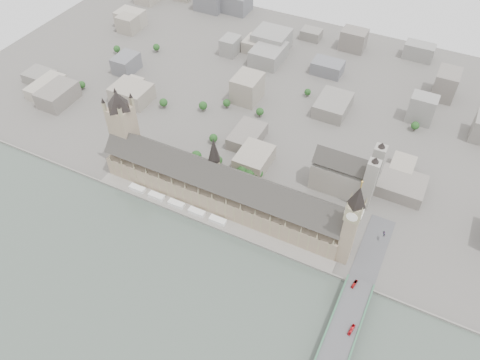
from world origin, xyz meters
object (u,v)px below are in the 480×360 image
at_px(palace_of_westminster, 221,188).
at_px(elizabeth_tower, 352,220).
at_px(westminster_abbey, 346,174).
at_px(red_bus_north, 354,284).
at_px(car_approach, 384,234).
at_px(westminster_bridge, 334,353).
at_px(red_bus_south, 351,330).
at_px(victoria_tower, 123,126).

xyz_separation_m(palace_of_westminster, elizabeth_tower, (138.00, -11.70, 35.38)).
distance_m(elizabeth_tower, westminster_abbey, 96.91).
xyz_separation_m(red_bus_north, car_approach, (9.46, 68.08, -0.50)).
bearing_deg(westminster_abbey, elizabeth_tower, -72.71).
xyz_separation_m(westminster_bridge, westminster_abbey, (-51.08, 182.50, 19.96)).
height_order(elizabeth_tower, red_bus_north, elizabeth_tower).
relative_size(westminster_abbey, red_bus_south, 6.40).
xyz_separation_m(westminster_abbey, red_bus_south, (57.46, -160.50, -13.35)).
xyz_separation_m(palace_of_westminster, westminster_abbey, (110.92, 75.30, 2.38)).
height_order(elizabeth_tower, red_bus_south, elizabeth_tower).
xyz_separation_m(palace_of_westminster, red_bus_north, (157.74, -41.76, -11.14)).
xyz_separation_m(victoria_tower, car_approach, (289.20, 20.02, -44.15)).
height_order(victoria_tower, red_bus_north, victoria_tower).
bearing_deg(red_bus_south, car_approach, 98.68).
bearing_deg(red_bus_south, westminster_abbey, 117.77).
xyz_separation_m(elizabeth_tower, westminster_abbey, (-27.08, 87.00, -33.01)).
relative_size(palace_of_westminster, red_bus_north, 28.16).
xyz_separation_m(westminster_bridge, red_bus_south, (6.39, 22.00, 6.61)).
bearing_deg(victoria_tower, red_bus_south, -17.49).
bearing_deg(car_approach, victoria_tower, 168.95).
height_order(elizabeth_tower, victoria_tower, elizabeth_tower).
bearing_deg(red_bus_north, victoria_tower, -179.53).
bearing_deg(red_bus_north, car_approach, 92.30).
bearing_deg(red_bus_north, red_bus_south, -66.01).
distance_m(palace_of_westminster, westminster_bridge, 195.05).
bearing_deg(westminster_bridge, red_bus_north, 93.73).
relative_size(victoria_tower, red_bus_north, 10.63).
height_order(palace_of_westminster, westminster_bridge, palace_of_westminster).
xyz_separation_m(victoria_tower, red_bus_north, (279.74, -48.06, -43.64)).
bearing_deg(elizabeth_tower, victoria_tower, 176.04).
xyz_separation_m(westminster_abbey, red_bus_north, (46.81, -117.06, -13.52)).
height_order(palace_of_westminster, red_bus_south, palace_of_westminster).
xyz_separation_m(palace_of_westminster, car_approach, (167.20, 26.32, -11.65)).
height_order(westminster_abbey, red_bus_north, westminster_abbey).
xyz_separation_m(palace_of_westminster, victoria_tower, (-122.00, 6.30, 32.50)).
relative_size(elizabeth_tower, victoria_tower, 1.07).
distance_m(elizabeth_tower, victoria_tower, 260.64).
relative_size(westminster_bridge, car_approach, 58.44).
bearing_deg(red_bus_north, westminster_bridge, -76.06).
bearing_deg(car_approach, westminster_bridge, -107.24).
bearing_deg(victoria_tower, westminster_bridge, -21.78).
bearing_deg(victoria_tower, elizabeth_tower, -3.96).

